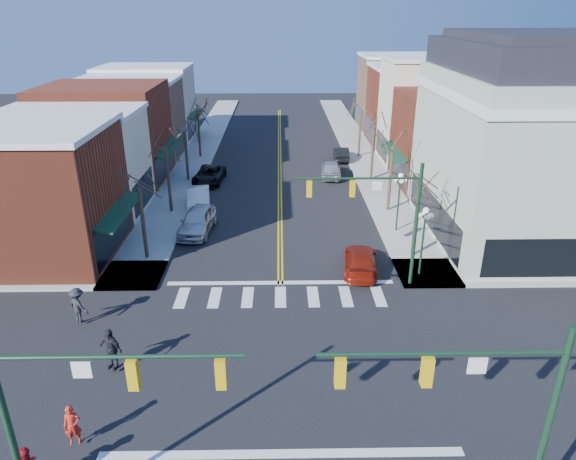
{
  "coord_description": "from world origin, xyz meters",
  "views": [
    {
      "loc": [
        0.01,
        -18.16,
        14.54
      ],
      "look_at": [
        0.46,
        8.99,
        2.8
      ],
      "focal_mm": 32.0,
      "sensor_mm": 36.0,
      "label": 1
    }
  ],
  "objects_px": {
    "victorian_corner": "(533,140)",
    "pedestrian_dark_a": "(111,349)",
    "car_left_far": "(209,175)",
    "car_right_far": "(341,154)",
    "car_left_near": "(197,221)",
    "car_right_near": "(360,260)",
    "car_left_mid": "(199,199)",
    "pedestrian_dark_b": "(78,305)",
    "car_right_mid": "(331,169)",
    "lamppost_corner": "(424,230)",
    "pedestrian_red_a": "(72,425)",
    "lamppost_midblock": "(399,192)"
  },
  "relations": [
    {
      "from": "car_left_mid",
      "to": "lamppost_corner",
      "type": "bearing_deg",
      "value": -45.95
    },
    {
      "from": "car_left_far",
      "to": "pedestrian_dark_b",
      "type": "relative_size",
      "value": 2.76
    },
    {
      "from": "lamppost_corner",
      "to": "car_right_near",
      "type": "bearing_deg",
      "value": 168.26
    },
    {
      "from": "car_right_far",
      "to": "pedestrian_dark_b",
      "type": "height_order",
      "value": "pedestrian_dark_b"
    },
    {
      "from": "lamppost_corner",
      "to": "pedestrian_red_a",
      "type": "height_order",
      "value": "lamppost_corner"
    },
    {
      "from": "lamppost_corner",
      "to": "car_right_near",
      "type": "relative_size",
      "value": 0.92
    },
    {
      "from": "victorian_corner",
      "to": "car_right_mid",
      "type": "relative_size",
      "value": 3.1
    },
    {
      "from": "car_left_near",
      "to": "victorian_corner",
      "type": "bearing_deg",
      "value": 3.84
    },
    {
      "from": "pedestrian_red_a",
      "to": "lamppost_midblock",
      "type": "bearing_deg",
      "value": 38.46
    },
    {
      "from": "pedestrian_dark_a",
      "to": "pedestrian_dark_b",
      "type": "distance_m",
      "value": 4.52
    },
    {
      "from": "pedestrian_red_a",
      "to": "pedestrian_dark_a",
      "type": "height_order",
      "value": "pedestrian_dark_a"
    },
    {
      "from": "car_left_near",
      "to": "car_right_near",
      "type": "relative_size",
      "value": 1.06
    },
    {
      "from": "lamppost_midblock",
      "to": "car_left_far",
      "type": "relative_size",
      "value": 0.84
    },
    {
      "from": "car_left_near",
      "to": "lamppost_midblock",
      "type": "bearing_deg",
      "value": 4.82
    },
    {
      "from": "pedestrian_dark_a",
      "to": "lamppost_midblock",
      "type": "bearing_deg",
      "value": 69.1
    },
    {
      "from": "car_left_far",
      "to": "car_right_mid",
      "type": "relative_size",
      "value": 1.12
    },
    {
      "from": "pedestrian_red_a",
      "to": "car_left_near",
      "type": "bearing_deg",
      "value": 73.0
    },
    {
      "from": "pedestrian_red_a",
      "to": "pedestrian_dark_b",
      "type": "relative_size",
      "value": 0.87
    },
    {
      "from": "victorian_corner",
      "to": "pedestrian_dark_a",
      "type": "bearing_deg",
      "value": -148.89
    },
    {
      "from": "car_left_near",
      "to": "car_right_far",
      "type": "height_order",
      "value": "car_left_near"
    },
    {
      "from": "lamppost_corner",
      "to": "car_left_near",
      "type": "xyz_separation_m",
      "value": [
        -14.02,
        6.7,
        -2.11
      ]
    },
    {
      "from": "car_right_far",
      "to": "pedestrian_dark_a",
      "type": "height_order",
      "value": "pedestrian_dark_a"
    },
    {
      "from": "car_right_mid",
      "to": "pedestrian_dark_b",
      "type": "distance_m",
      "value": 28.42
    },
    {
      "from": "lamppost_midblock",
      "to": "pedestrian_red_a",
      "type": "xyz_separation_m",
      "value": [
        -15.61,
        -19.1,
        -2.0
      ]
    },
    {
      "from": "victorian_corner",
      "to": "car_right_mid",
      "type": "bearing_deg",
      "value": 130.87
    },
    {
      "from": "pedestrian_dark_b",
      "to": "car_right_near",
      "type": "bearing_deg",
      "value": -127.69
    },
    {
      "from": "car_left_far",
      "to": "pedestrian_red_a",
      "type": "bearing_deg",
      "value": -86.96
    },
    {
      "from": "lamppost_midblock",
      "to": "car_left_mid",
      "type": "height_order",
      "value": "lamppost_midblock"
    },
    {
      "from": "lamppost_corner",
      "to": "car_left_near",
      "type": "relative_size",
      "value": 0.86
    },
    {
      "from": "car_left_mid",
      "to": "pedestrian_dark_a",
      "type": "height_order",
      "value": "pedestrian_dark_a"
    },
    {
      "from": "lamppost_corner",
      "to": "car_right_near",
      "type": "xyz_separation_m",
      "value": [
        -3.4,
        0.71,
        -2.28
      ]
    },
    {
      "from": "lamppost_corner",
      "to": "pedestrian_dark_b",
      "type": "relative_size",
      "value": 2.32
    },
    {
      "from": "lamppost_corner",
      "to": "car_right_far",
      "type": "height_order",
      "value": "lamppost_corner"
    },
    {
      "from": "car_left_near",
      "to": "pedestrian_dark_a",
      "type": "distance_m",
      "value": 15.14
    },
    {
      "from": "lamppost_midblock",
      "to": "car_left_far",
      "type": "bearing_deg",
      "value": 141.59
    },
    {
      "from": "lamppost_corner",
      "to": "car_left_far",
      "type": "height_order",
      "value": "lamppost_corner"
    },
    {
      "from": "victorian_corner",
      "to": "car_left_far",
      "type": "bearing_deg",
      "value": 152.2
    },
    {
      "from": "car_left_mid",
      "to": "car_right_near",
      "type": "height_order",
      "value": "car_left_mid"
    },
    {
      "from": "pedestrian_red_a",
      "to": "victorian_corner",
      "type": "bearing_deg",
      "value": 25.6
    },
    {
      "from": "car_right_near",
      "to": "victorian_corner",
      "type": "bearing_deg",
      "value": -148.24
    },
    {
      "from": "pedestrian_red_a",
      "to": "lamppost_corner",
      "type": "bearing_deg",
      "value": 26.63
    },
    {
      "from": "car_left_near",
      "to": "car_left_mid",
      "type": "relative_size",
      "value": 1.04
    },
    {
      "from": "car_left_far",
      "to": "car_right_far",
      "type": "distance_m",
      "value": 14.69
    },
    {
      "from": "car_right_near",
      "to": "pedestrian_red_a",
      "type": "relative_size",
      "value": 2.91
    },
    {
      "from": "car_right_far",
      "to": "pedestrian_red_a",
      "type": "distance_m",
      "value": 40.32
    },
    {
      "from": "car_left_near",
      "to": "pedestrian_dark_a",
      "type": "height_order",
      "value": "pedestrian_dark_a"
    },
    {
      "from": "car_left_near",
      "to": "pedestrian_dark_a",
      "type": "relative_size",
      "value": 2.57
    },
    {
      "from": "victorian_corner",
      "to": "lamppost_midblock",
      "type": "xyz_separation_m",
      "value": [
        -8.3,
        0.5,
        -3.7
      ]
    },
    {
      "from": "car_right_near",
      "to": "car_right_far",
      "type": "bearing_deg",
      "value": -86.31
    },
    {
      "from": "victorian_corner",
      "to": "lamppost_midblock",
      "type": "bearing_deg",
      "value": 176.55
    }
  ]
}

